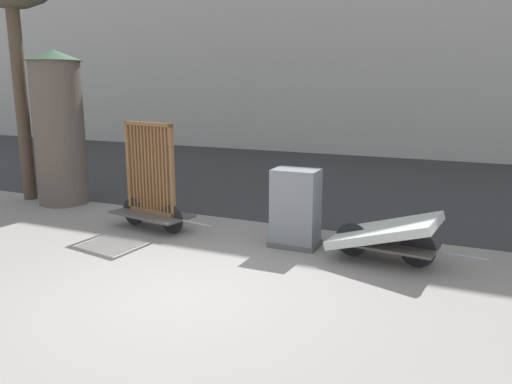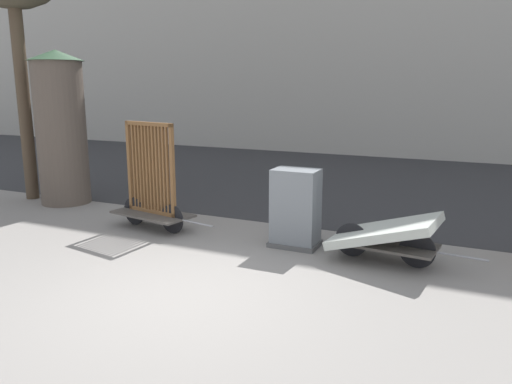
{
  "view_description": "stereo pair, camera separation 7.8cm",
  "coord_description": "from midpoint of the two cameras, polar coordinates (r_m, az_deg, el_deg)",
  "views": [
    {
      "loc": [
        3.4,
        -5.16,
        2.7
      ],
      "look_at": [
        0.0,
        2.39,
        0.91
      ],
      "focal_mm": 35.0,
      "sensor_mm": 36.0,
      "label": 1
    },
    {
      "loc": [
        3.47,
        -5.13,
        2.7
      ],
      "look_at": [
        0.0,
        2.39,
        0.91
      ],
      "focal_mm": 35.0,
      "sensor_mm": 36.0,
      "label": 2
    }
  ],
  "objects": [
    {
      "name": "utility_cabinet",
      "position": [
        8.43,
        4.29,
        -2.12
      ],
      "size": [
        0.82,
        0.59,
        1.33
      ],
      "color": "#4C4C4C",
      "rests_on": "ground_plane"
    },
    {
      "name": "road_strip",
      "position": [
        14.62,
        10.23,
        1.36
      ],
      "size": [
        56.0,
        10.27,
        0.01
      ],
      "color": "#2D2D30",
      "rests_on": "ground_plane"
    },
    {
      "name": "advertising_column",
      "position": [
        12.21,
        -21.77,
        6.89
      ],
      "size": [
        1.24,
        1.24,
        3.46
      ],
      "color": "brown",
      "rests_on": "ground_plane"
    },
    {
      "name": "bike_cart_with_bedframe",
      "position": [
        9.59,
        -12.13,
        -0.14
      ],
      "size": [
        2.32,
        1.03,
        2.03
      ],
      "rotation": [
        0.0,
        0.0,
        -0.18
      ],
      "color": "#4C4742",
      "rests_on": "ground_plane"
    },
    {
      "name": "bike_cart_with_mattress",
      "position": [
        7.96,
        14.19,
        -4.63
      ],
      "size": [
        2.33,
        1.25,
        0.79
      ],
      "rotation": [
        0.0,
        0.0,
        -0.11
      ],
      "color": "#4C4742",
      "rests_on": "ground_plane"
    },
    {
      "name": "ground_plane",
      "position": [
        6.75,
        -8.86,
        -11.55
      ],
      "size": [
        60.0,
        60.0,
        0.0
      ],
      "primitive_type": "plane",
      "color": "gray"
    }
  ]
}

